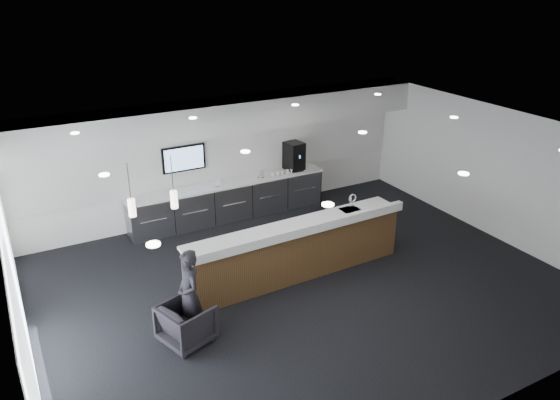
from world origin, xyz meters
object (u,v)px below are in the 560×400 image
armchair (187,323)px  coffee_machine (294,156)px  service_counter (297,250)px  lounge_guest (189,294)px

armchair → coffee_machine: bearing=-64.8°
coffee_machine → service_counter: bearing=-127.0°
service_counter → coffee_machine: bearing=59.5°
lounge_guest → service_counter: bearing=105.8°
armchair → lounge_guest: 0.48m
coffee_machine → lounge_guest: bearing=-144.9°
service_counter → armchair: service_counter is taller
service_counter → lounge_guest: (-2.55, -0.83, 0.22)m
service_counter → coffee_machine: 3.79m
coffee_machine → armchair: coffee_machine is taller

